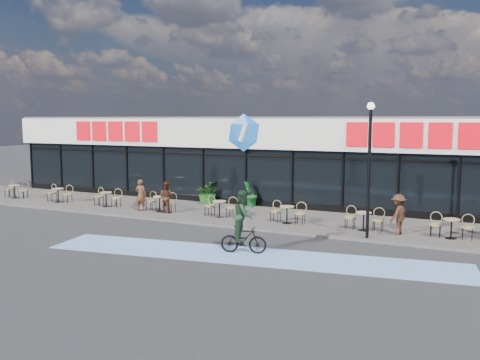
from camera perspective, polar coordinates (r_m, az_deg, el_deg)
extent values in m
plane|color=#28282B|center=(20.09, -7.69, -6.11)|extent=(120.00, 120.00, 0.00)
cube|color=#5E5953|center=(23.90, -1.81, -3.84)|extent=(44.00, 5.00, 0.10)
cube|color=#73A2D9|center=(16.95, 1.05, -8.49)|extent=(14.17, 4.13, 0.01)
cube|color=black|center=(28.65, 3.18, 0.88)|extent=(30.00, 6.00, 3.00)
cube|color=silver|center=(28.36, 3.10, 5.38)|extent=(30.60, 6.30, 1.50)
cube|color=#47474C|center=(28.49, 3.23, 6.99)|extent=(30.60, 6.30, 0.10)
cube|color=navy|center=(25.74, 0.66, 3.67)|extent=(30.60, 0.08, 0.18)
cube|color=black|center=(25.77, 0.67, 2.78)|extent=(30.00, 0.06, 0.08)
cube|color=black|center=(26.07, 0.67, -2.59)|extent=(30.00, 0.10, 0.40)
cube|color=red|center=(29.73, -13.79, 5.36)|extent=(5.63, 0.18, 1.10)
cube|color=red|center=(23.27, 18.66, 4.81)|extent=(5.63, 0.18, 1.10)
ellipsoid|color=blue|center=(25.47, 0.42, 5.33)|extent=(1.90, 0.24, 1.90)
cylinder|color=black|center=(34.86, -22.38, 1.45)|extent=(0.10, 0.10, 3.00)
cylinder|color=black|center=(33.06, -19.45, 1.30)|extent=(0.10, 0.10, 3.00)
cylinder|color=black|center=(31.36, -16.20, 1.14)|extent=(0.10, 0.10, 3.00)
cylinder|color=black|center=(29.77, -12.58, 0.95)|extent=(0.10, 0.10, 3.00)
cylinder|color=black|center=(28.31, -8.58, 0.74)|extent=(0.10, 0.10, 3.00)
cylinder|color=black|center=(27.01, -4.17, 0.51)|extent=(0.10, 0.10, 3.00)
cylinder|color=black|center=(25.88, 0.66, 0.24)|extent=(0.10, 0.10, 3.00)
cylinder|color=black|center=(24.95, 5.89, -0.04)|extent=(0.10, 0.10, 3.00)
cylinder|color=black|center=(24.25, 11.47, -0.35)|extent=(0.10, 0.10, 3.00)
cylinder|color=black|center=(23.78, 17.33, -0.66)|extent=(0.10, 0.10, 3.00)
cylinder|color=black|center=(23.58, 23.35, -0.98)|extent=(0.10, 0.10, 3.00)
cylinder|color=black|center=(19.16, 14.27, 0.62)|extent=(0.12, 0.12, 4.76)
sphere|color=#FFF2CC|center=(19.05, 14.49, 8.05)|extent=(0.28, 0.28, 0.28)
cylinder|color=tan|center=(30.85, -24.01, -0.55)|extent=(0.60, 0.60, 0.04)
cylinder|color=black|center=(30.90, -23.98, -1.19)|extent=(0.06, 0.06, 0.70)
cylinder|color=black|center=(30.95, -23.94, -1.85)|extent=(0.40, 0.40, 0.02)
cylinder|color=tan|center=(28.51, -19.78, -0.93)|extent=(0.60, 0.60, 0.04)
cylinder|color=black|center=(28.56, -19.75, -1.62)|extent=(0.06, 0.06, 0.70)
cylinder|color=black|center=(28.61, -19.72, -2.33)|extent=(0.40, 0.40, 0.02)
cylinder|color=tan|center=(26.35, -14.82, -1.36)|extent=(0.60, 0.60, 0.04)
cylinder|color=black|center=(26.40, -14.80, -2.11)|extent=(0.06, 0.06, 0.70)
cylinder|color=black|center=(26.46, -14.78, -2.88)|extent=(0.40, 0.40, 0.02)
cylinder|color=tan|center=(24.42, -9.03, -1.86)|extent=(0.60, 0.60, 0.04)
cylinder|color=black|center=(24.47, -9.02, -2.67)|extent=(0.06, 0.06, 0.70)
cylinder|color=black|center=(24.54, -9.00, -3.49)|extent=(0.40, 0.40, 0.02)
cylinder|color=tan|center=(22.78, -2.33, -2.40)|extent=(0.60, 0.60, 0.04)
cylinder|color=black|center=(22.84, -2.32, -3.27)|extent=(0.06, 0.06, 0.70)
cylinder|color=black|center=(22.91, -2.32, -4.16)|extent=(0.40, 0.40, 0.02)
cylinder|color=tan|center=(21.50, 5.30, -2.99)|extent=(0.60, 0.60, 0.04)
cylinder|color=black|center=(21.57, 5.29, -3.90)|extent=(0.06, 0.06, 0.70)
cylinder|color=black|center=(21.64, 5.28, -4.84)|extent=(0.40, 0.40, 0.02)
cylinder|color=tan|center=(20.65, 13.72, -3.57)|extent=(0.60, 0.60, 0.04)
cylinder|color=black|center=(20.72, 13.70, -4.52)|extent=(0.06, 0.06, 0.70)
cylinder|color=black|center=(20.79, 13.67, -5.50)|extent=(0.40, 0.40, 0.02)
cylinder|color=tan|center=(20.28, 22.68, -4.10)|extent=(0.60, 0.60, 0.04)
cylinder|color=black|center=(20.34, 22.63, -5.07)|extent=(0.06, 0.06, 0.70)
cylinder|color=black|center=(20.42, 22.58, -6.06)|extent=(0.40, 0.40, 0.02)
imported|color=#195217|center=(26.55, -3.54, -1.42)|extent=(1.32, 1.27, 1.12)
imported|color=#285A19|center=(26.69, -4.00, -1.42)|extent=(1.09, 1.18, 1.09)
imported|color=#185522|center=(25.42, 1.16, -1.59)|extent=(0.85, 0.90, 1.29)
imported|color=#512F1D|center=(24.76, -11.08, -1.68)|extent=(0.60, 0.44, 1.53)
imported|color=#3D2115|center=(24.07, -8.27, -1.92)|extent=(0.76, 0.62, 1.48)
imported|color=#3C2115|center=(20.26, 17.35, -3.71)|extent=(0.92, 1.15, 1.56)
imported|color=black|center=(17.14, 0.39, -6.70)|extent=(1.63, 0.81, 0.94)
imported|color=#1C3220|center=(16.97, 0.39, -3.97)|extent=(0.83, 0.96, 1.71)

